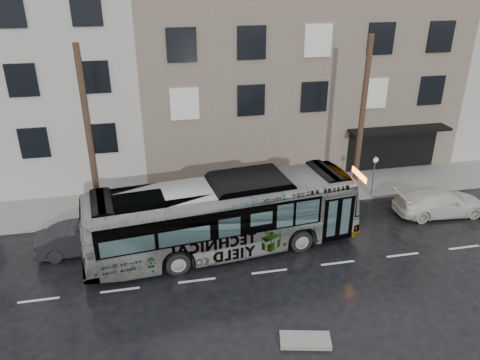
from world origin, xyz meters
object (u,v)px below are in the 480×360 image
object	(u,v)px
utility_pole_front	(362,121)
bus	(224,216)
utility_pole_rear	(89,139)
white_sedan	(440,202)
dark_sedan	(84,238)
sign_post	(373,176)

from	to	relation	value
utility_pole_front	bus	xyz separation A→B (m)	(-8.14, -3.59, -2.88)
utility_pole_rear	white_sedan	xyz separation A→B (m)	(17.78, -2.54, -3.94)
bus	white_sedan	world-z (taller)	bus
dark_sedan	sign_post	bearing A→B (deg)	-85.16
bus	sign_post	bearing A→B (deg)	-75.29
utility_pole_front	sign_post	world-z (taller)	utility_pole_front
utility_pole_front	utility_pole_rear	bearing A→B (deg)	180.00
utility_pole_front	utility_pole_rear	xyz separation A→B (m)	(-14.00, 0.00, 0.00)
utility_pole_rear	white_sedan	world-z (taller)	utility_pole_rear
utility_pole_front	bus	size ratio (longest dim) A/B	0.71
sign_post	white_sedan	xyz separation A→B (m)	(2.68, -2.54, -0.64)
utility_pole_rear	bus	world-z (taller)	utility_pole_rear
sign_post	dark_sedan	distance (m)	15.85
dark_sedan	white_sedan	bearing A→B (deg)	-94.36
utility_pole_rear	white_sedan	bearing A→B (deg)	-8.13
utility_pole_front	dark_sedan	world-z (taller)	utility_pole_front
bus	dark_sedan	xyz separation A→B (m)	(-6.40, 1.10, -1.07)
utility_pole_front	dark_sedan	size ratio (longest dim) A/B	2.10
sign_post	dark_sedan	bearing A→B (deg)	-170.95
dark_sedan	utility_pole_front	bearing A→B (deg)	-84.49
sign_post	white_sedan	world-z (taller)	sign_post
utility_pole_front	sign_post	bearing A→B (deg)	0.00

